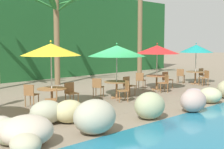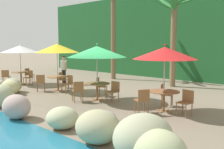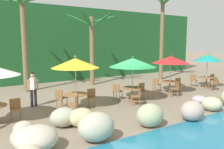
{
  "view_description": "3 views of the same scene",
  "coord_description": "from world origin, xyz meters",
  "px_view_note": "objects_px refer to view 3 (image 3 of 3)",
  "views": [
    {
      "loc": [
        -9.07,
        -9.78,
        2.44
      ],
      "look_at": [
        -0.11,
        -0.15,
        1.04
      ],
      "focal_mm": 48.48,
      "sensor_mm": 36.0,
      "label": 1
    },
    {
      "loc": [
        8.08,
        -8.06,
        2.4
      ],
      "look_at": [
        0.55,
        0.03,
        1.12
      ],
      "focal_mm": 42.5,
      "sensor_mm": 36.0,
      "label": 2
    },
    {
      "loc": [
        -7.35,
        -9.81,
        3.12
      ],
      "look_at": [
        -0.69,
        0.59,
        1.39
      ],
      "focal_mm": 36.7,
      "sensor_mm": 36.0,
      "label": 3
    }
  ],
  "objects_px": {
    "chair_green_left": "(137,95)",
    "chair_red_seaward": "(179,84)",
    "chair_yellow_inland": "(60,97)",
    "palm_tree_nearest": "(23,28)",
    "palm_tree_second": "(92,37)",
    "chair_green_inland": "(117,91)",
    "waiter_in_white": "(33,87)",
    "chair_green_seaward": "(143,90)",
    "chair_white_seaward": "(16,108)",
    "dining_table_yellow": "(76,96)",
    "umbrella_yellow": "(75,63)",
    "chair_yellow_left": "(75,103)",
    "chair_teal_inland": "(193,79)",
    "chair_yellow_seaward": "(92,96)",
    "chair_teal_left": "(214,83)",
    "dining_table_green": "(132,90)",
    "chair_red_inland": "(156,84)",
    "umbrella_teal": "(208,58)",
    "palm_tree_third": "(162,23)",
    "chair_teal_seaward": "(213,79)",
    "dining_table_teal": "(206,79)",
    "umbrella_red": "(171,60)",
    "chair_red_left": "(175,88)"
  },
  "relations": [
    {
      "from": "chair_teal_inland",
      "to": "palm_tree_second",
      "type": "height_order",
      "value": "palm_tree_second"
    },
    {
      "from": "umbrella_yellow",
      "to": "umbrella_red",
      "type": "bearing_deg",
      "value": 0.51
    },
    {
      "from": "waiter_in_white",
      "to": "chair_green_seaward",
      "type": "bearing_deg",
      "value": -16.57
    },
    {
      "from": "chair_yellow_inland",
      "to": "palm_tree_nearest",
      "type": "height_order",
      "value": "palm_tree_nearest"
    },
    {
      "from": "chair_yellow_inland",
      "to": "chair_red_left",
      "type": "distance_m",
      "value": 6.57
    },
    {
      "from": "dining_table_yellow",
      "to": "chair_green_seaward",
      "type": "relative_size",
      "value": 1.26
    },
    {
      "from": "chair_red_inland",
      "to": "chair_teal_seaward",
      "type": "bearing_deg",
      "value": -10.31
    },
    {
      "from": "dining_table_yellow",
      "to": "chair_teal_inland",
      "type": "xyz_separation_m",
      "value": [
        9.3,
        0.67,
        -0.1
      ]
    },
    {
      "from": "chair_yellow_inland",
      "to": "chair_teal_seaward",
      "type": "xyz_separation_m",
      "value": [
        11.07,
        -0.74,
        0.0
      ]
    },
    {
      "from": "chair_green_seaward",
      "to": "chair_green_left",
      "type": "xyz_separation_m",
      "value": [
        -1.16,
        -0.92,
        0.0
      ]
    },
    {
      "from": "chair_yellow_inland",
      "to": "chair_green_left",
      "type": "bearing_deg",
      "value": -26.97
    },
    {
      "from": "dining_table_yellow",
      "to": "chair_green_inland",
      "type": "xyz_separation_m",
      "value": [
        2.63,
        0.46,
        -0.1
      ]
    },
    {
      "from": "chair_yellow_inland",
      "to": "palm_tree_nearest",
      "type": "bearing_deg",
      "value": 96.86
    },
    {
      "from": "umbrella_red",
      "to": "umbrella_teal",
      "type": "height_order",
      "value": "umbrella_teal"
    },
    {
      "from": "umbrella_yellow",
      "to": "chair_teal_left",
      "type": "bearing_deg",
      "value": -5.37
    },
    {
      "from": "chair_yellow_seaward",
      "to": "waiter_in_white",
      "type": "xyz_separation_m",
      "value": [
        -2.42,
        1.54,
        0.47
      ]
    },
    {
      "from": "umbrella_yellow",
      "to": "dining_table_green",
      "type": "distance_m",
      "value": 3.52
    },
    {
      "from": "palm_tree_third",
      "to": "chair_green_inland",
      "type": "bearing_deg",
      "value": -151.4
    },
    {
      "from": "chair_teal_inland",
      "to": "umbrella_yellow",
      "type": "bearing_deg",
      "value": -175.87
    },
    {
      "from": "chair_teal_inland",
      "to": "palm_tree_nearest",
      "type": "distance_m",
      "value": 11.93
    },
    {
      "from": "dining_table_green",
      "to": "palm_tree_nearest",
      "type": "height_order",
      "value": "palm_tree_nearest"
    },
    {
      "from": "chair_yellow_seaward",
      "to": "chair_green_left",
      "type": "relative_size",
      "value": 1.0
    },
    {
      "from": "umbrella_yellow",
      "to": "dining_table_yellow",
      "type": "relative_size",
      "value": 2.29
    },
    {
      "from": "chair_green_seaward",
      "to": "dining_table_teal",
      "type": "bearing_deg",
      "value": 0.14
    },
    {
      "from": "palm_tree_nearest",
      "to": "waiter_in_white",
      "type": "relative_size",
      "value": 3.58
    },
    {
      "from": "dining_table_yellow",
      "to": "umbrella_red",
      "type": "relative_size",
      "value": 0.46
    },
    {
      "from": "umbrella_red",
      "to": "palm_tree_second",
      "type": "bearing_deg",
      "value": 117.09
    },
    {
      "from": "umbrella_yellow",
      "to": "chair_red_seaward",
      "type": "relative_size",
      "value": 2.9
    },
    {
      "from": "chair_yellow_left",
      "to": "chair_teal_inland",
      "type": "height_order",
      "value": "same"
    },
    {
      "from": "chair_green_left",
      "to": "chair_red_seaward",
      "type": "relative_size",
      "value": 1.0
    },
    {
      "from": "chair_red_seaward",
      "to": "chair_teal_left",
      "type": "bearing_deg",
      "value": -22.5
    },
    {
      "from": "dining_table_green",
      "to": "chair_red_inland",
      "type": "xyz_separation_m",
      "value": [
        2.7,
        1.02,
        -0.1
      ]
    },
    {
      "from": "umbrella_yellow",
      "to": "chair_yellow_left",
      "type": "relative_size",
      "value": 2.9
    },
    {
      "from": "umbrella_teal",
      "to": "chair_yellow_left",
      "type": "bearing_deg",
      "value": -176.21
    },
    {
      "from": "dining_table_yellow",
      "to": "chair_yellow_seaward",
      "type": "distance_m",
      "value": 0.86
    },
    {
      "from": "chair_green_inland",
      "to": "palm_tree_nearest",
      "type": "bearing_deg",
      "value": 127.05
    },
    {
      "from": "dining_table_yellow",
      "to": "umbrella_teal",
      "type": "distance_m",
      "value": 9.81
    },
    {
      "from": "chair_yellow_seaward",
      "to": "dining_table_teal",
      "type": "relative_size",
      "value": 0.79
    },
    {
      "from": "chair_red_inland",
      "to": "waiter_in_white",
      "type": "distance_m",
      "value": 7.46
    },
    {
      "from": "chair_yellow_inland",
      "to": "dining_table_green",
      "type": "xyz_separation_m",
      "value": [
        3.66,
        -0.91,
        0.1
      ]
    },
    {
      "from": "chair_yellow_seaward",
      "to": "palm_tree_third",
      "type": "relative_size",
      "value": 0.12
    },
    {
      "from": "chair_red_seaward",
      "to": "chair_green_inland",
      "type": "bearing_deg",
      "value": 174.88
    },
    {
      "from": "chair_white_seaward",
      "to": "dining_table_yellow",
      "type": "height_order",
      "value": "chair_white_seaward"
    },
    {
      "from": "palm_tree_nearest",
      "to": "waiter_in_white",
      "type": "bearing_deg",
      "value": -97.28
    },
    {
      "from": "umbrella_teal",
      "to": "palm_tree_third",
      "type": "bearing_deg",
      "value": 90.05
    },
    {
      "from": "palm_tree_nearest",
      "to": "palm_tree_second",
      "type": "xyz_separation_m",
      "value": [
        4.71,
        -0.17,
        -0.53
      ]
    },
    {
      "from": "chair_red_inland",
      "to": "palm_tree_third",
      "type": "xyz_separation_m",
      "value": [
        3.85,
        3.51,
        4.22
      ]
    },
    {
      "from": "chair_white_seaward",
      "to": "palm_tree_third",
      "type": "bearing_deg",
      "value": 19.62
    },
    {
      "from": "chair_green_inland",
      "to": "dining_table_teal",
      "type": "distance_m",
      "value": 7.09
    },
    {
      "from": "chair_red_left",
      "to": "dining_table_teal",
      "type": "height_order",
      "value": "chair_red_left"
    }
  ]
}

